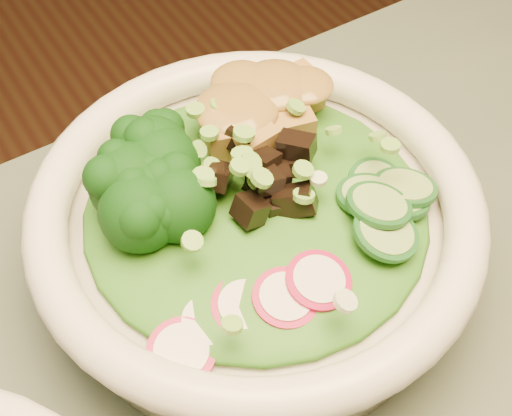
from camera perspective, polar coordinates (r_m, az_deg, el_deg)
salad_bowl at (r=0.48m, az=0.00°, el=-1.59°), size 0.30×0.30×0.08m
lettuce_bed at (r=0.47m, az=0.00°, el=0.08°), size 0.23×0.23×0.03m
broccoli_florets at (r=0.45m, az=-8.82°, el=1.12°), size 0.09×0.08×0.05m
radish_slices at (r=0.42m, az=0.71°, el=-7.37°), size 0.12×0.05×0.02m
cucumber_slices at (r=0.46m, az=9.07°, el=1.21°), size 0.08×0.08×0.04m
mushroom_heap at (r=0.46m, az=-0.04°, el=2.66°), size 0.08×0.08×0.04m
tofu_cubes at (r=0.50m, az=0.01°, el=7.34°), size 0.10×0.07×0.04m
peanut_sauce at (r=0.49m, az=0.01°, el=8.55°), size 0.08×0.06×0.02m
scallion_garnish at (r=0.44m, az=0.00°, el=2.30°), size 0.21×0.21×0.03m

